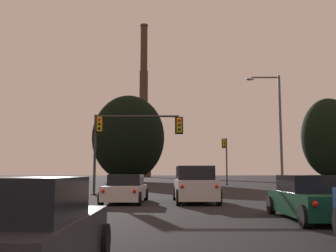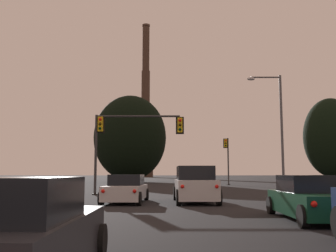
{
  "view_description": "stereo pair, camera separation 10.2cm",
  "coord_description": "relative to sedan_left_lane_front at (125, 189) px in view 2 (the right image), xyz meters",
  "views": [
    {
      "loc": [
        -1.47,
        -2.21,
        1.48
      ],
      "look_at": [
        -1.24,
        36.39,
        6.15
      ],
      "focal_mm": 42.0,
      "sensor_mm": 36.0,
      "label": 1
    },
    {
      "loc": [
        -1.37,
        -2.21,
        1.48
      ],
      "look_at": [
        -1.24,
        36.39,
        6.15
      ],
      "focal_mm": 42.0,
      "sensor_mm": 36.0,
      "label": 2
    }
  ],
  "objects": [
    {
      "name": "treeline_center_right",
      "position": [
        31.9,
        50.72,
        7.32
      ],
      "size": [
        9.92,
        8.93,
        15.22
      ],
      "color": "black",
      "rests_on": "ground_plane"
    },
    {
      "name": "hatchback_left_lane_third",
      "position": [
        0.11,
        -15.04,
        -0.0
      ],
      "size": [
        1.93,
        4.12,
        1.44
      ],
      "rotation": [
        0.0,
        0.0,
        0.01
      ],
      "color": "#232328",
      "rests_on": "ground_plane"
    },
    {
      "name": "sedan_left_lane_front",
      "position": [
        0.0,
        0.0,
        0.0
      ],
      "size": [
        2.14,
        4.76,
        1.43
      ],
      "rotation": [
        0.0,
        0.0,
        -0.04
      ],
      "color": "silver",
      "rests_on": "ground_plane"
    },
    {
      "name": "street_lamp",
      "position": [
        10.63,
        9.88,
        4.86
      ],
      "size": [
        2.72,
        0.36,
        9.18
      ],
      "color": "#56565B",
      "rests_on": "ground_plane"
    },
    {
      "name": "suv_center_lane_front",
      "position": [
        3.55,
        -0.02,
        0.23
      ],
      "size": [
        2.18,
        4.94,
        1.86
      ],
      "rotation": [
        0.0,
        0.0,
        0.02
      ],
      "color": "silver",
      "rests_on": "ground_plane"
    },
    {
      "name": "traffic_light_far_right",
      "position": [
        9.82,
        30.47,
        3.3
      ],
      "size": [
        0.78,
        0.5,
        6.05
      ],
      "color": "#2D2D30",
      "rests_on": "ground_plane"
    },
    {
      "name": "smokestack",
      "position": [
        -6.93,
        136.02,
        23.85
      ],
      "size": [
        6.32,
        6.32,
        62.7
      ],
      "color": "#3C2B22",
      "rests_on": "ground_plane"
    },
    {
      "name": "traffic_light_overhead_left",
      "position": [
        -0.8,
        7.26,
        3.68
      ],
      "size": [
        6.43,
        0.5,
        5.63
      ],
      "color": "#2D2D30",
      "rests_on": "ground_plane"
    },
    {
      "name": "treeline_far_right",
      "position": [
        -4.52,
        48.23,
        7.04
      ],
      "size": [
        12.66,
        11.39,
        15.18
      ],
      "color": "black",
      "rests_on": "ground_plane"
    },
    {
      "name": "sedan_right_lane_second",
      "position": [
        6.79,
        -7.56,
        0.0
      ],
      "size": [
        2.1,
        4.75,
        1.43
      ],
      "rotation": [
        0.0,
        0.0,
        -0.03
      ],
      "color": "#0F3823",
      "rests_on": "ground_plane"
    }
  ]
}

